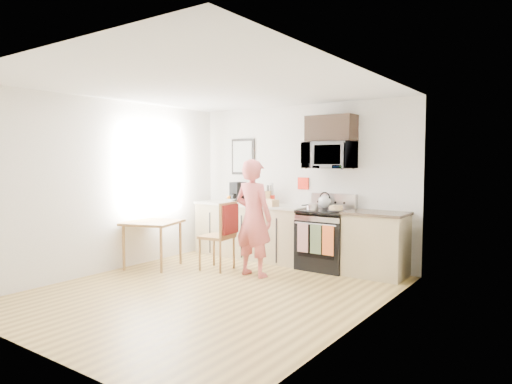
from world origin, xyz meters
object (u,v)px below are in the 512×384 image
Objects in this scene: microwave at (330,155)px; dining_table at (153,227)px; chair at (225,227)px; range at (326,241)px; person at (253,218)px; cake at (336,208)px.

microwave reaches higher than dining_table.
range is at bearing 33.93° from chair.
dining_table is (-2.28, -1.47, 0.21)m from range.
person is at bearing 16.41° from dining_table.
person is at bearing -123.85° from range.
cake is (1.40, 0.92, 0.29)m from chair.
dining_table is at bearing -147.20° from range.
dining_table is 2.87m from cake.
chair is at bearing -146.84° from cake.
microwave is 1.57m from person.
range is at bearing 158.88° from cake.
chair is at bearing 2.95° from person.
person reaches higher than range.
dining_table is at bearing 19.12° from person.
range is at bearing -121.13° from person.
range is 1.36× the size of dining_table.
microwave is (-0.00, 0.10, 1.32)m from range.
microwave is 2.99m from dining_table.
range is 1.53× the size of microwave.
range reaches higher than chair.
dining_table is 1.18m from chair.
person is 1.62× the size of chair.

